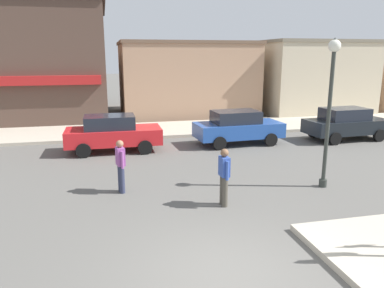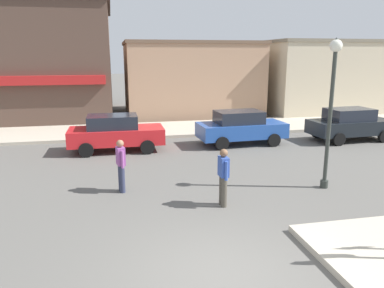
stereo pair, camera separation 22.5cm
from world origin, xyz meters
The scene contains 11 objects.
ground_plane centered at (0.00, 0.00, 0.00)m, with size 160.00×160.00×0.00m, color #5B5954.
kerb_far centered at (0.00, 14.06, 0.07)m, with size 80.00×4.00×0.15m, color #B7AD99.
lamp_post centered at (4.48, 4.04, 2.96)m, with size 0.36×0.36×4.54m.
parked_car_nearest centered at (-1.82, 10.11, 0.81)m, with size 4.01×1.90×1.56m.
parked_car_second centered at (3.85, 10.17, 0.81)m, with size 4.09×2.05×1.56m.
parked_car_third centered at (9.30, 9.85, 0.81)m, with size 4.09×2.05×1.56m.
pedestrian_crossing_near centered at (0.97, 3.31, 0.87)m, with size 0.24×0.55×1.61m.
pedestrian_crossing_far centered at (-1.72, 4.99, 0.87)m, with size 0.29×0.56×1.61m.
building_corner_shop centered at (-7.78, 20.91, 3.65)m, with size 12.05×10.22×7.28m.
building_storefront_left_near centered at (3.49, 20.01, 2.47)m, with size 9.02×6.78×4.93m.
building_storefront_left_mid centered at (12.37, 19.50, 2.52)m, with size 7.47×7.52×5.04m.
Camera 1 is at (-2.08, -5.91, 4.05)m, focal length 35.00 mm.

